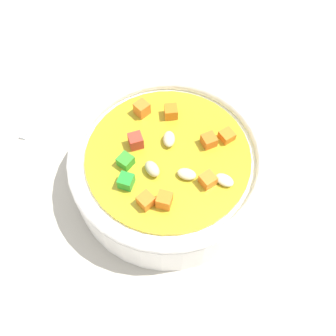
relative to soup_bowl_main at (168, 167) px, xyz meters
The scene contains 3 objects.
ground_plane 4.10cm from the soup_bowl_main, 87.15° to the left, with size 140.00×140.00×2.00cm, color #BAB2A0.
soup_bowl_main is the anchor object (origin of this frame).
spoon 17.05cm from the soup_bowl_main, 165.76° to the left, with size 5.40×19.45×0.93cm.
Camera 1 is at (1.17, -18.74, 35.98)cm, focal length 42.21 mm.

